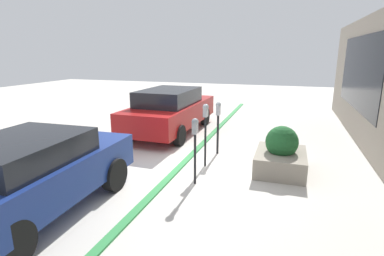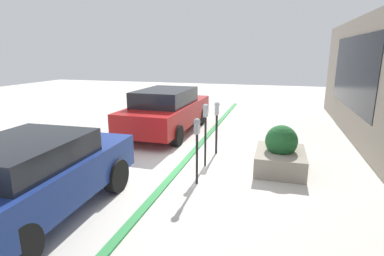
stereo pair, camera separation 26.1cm
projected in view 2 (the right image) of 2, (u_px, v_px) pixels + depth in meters
ground_plane at (186, 165)px, 7.48m from camera, size 40.00×40.00×0.00m
curb_strip at (183, 164)px, 7.50m from camera, size 19.00×0.16×0.04m
parking_meter_nearest at (197, 136)px, 6.15m from camera, size 0.17×0.15×1.43m
parking_meter_second at (206, 120)px, 7.12m from camera, size 0.17×0.14×1.55m
parking_meter_middle at (217, 117)px, 8.10m from camera, size 0.17×0.14×1.45m
planter_box at (280, 154)px, 7.07m from camera, size 1.48×1.13×1.09m
parked_car_front at (32, 176)px, 4.94m from camera, size 3.92×1.89×1.39m
parked_car_middle at (167, 110)px, 10.34m from camera, size 4.64×1.90×1.53m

